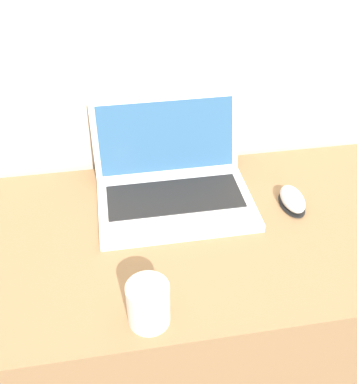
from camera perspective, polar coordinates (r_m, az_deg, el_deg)
desk at (r=1.33m, az=2.48°, el=-16.97°), size 1.10×0.57×0.76m
laptop at (r=1.10m, az=-0.75°, el=1.36°), size 0.37×0.30×0.21m
drink_cup at (r=0.83m, az=-3.85°, el=-13.90°), size 0.08×0.08×0.09m
computer_mouse at (r=1.12m, az=14.26°, el=-0.95°), size 0.06×0.10×0.04m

